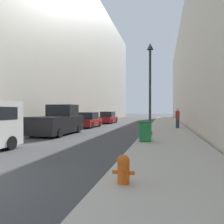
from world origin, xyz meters
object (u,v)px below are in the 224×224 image
at_px(pedestrian_on_sidewalk, 178,118).
at_px(pickup_truck, 58,122).
at_px(lamppost, 150,81).
at_px(parked_sedan_near, 89,120).
at_px(parked_sedan_far, 108,118).
at_px(fire_hydrant, 123,169).
at_px(trash_bin, 145,131).

bearing_deg(pedestrian_on_sidewalk, pickup_truck, -145.78).
bearing_deg(lamppost, parked_sedan_near, 133.37).
relative_size(pickup_truck, pedestrian_on_sidewalk, 2.93).
height_order(pickup_truck, parked_sedan_near, pickup_truck).
bearing_deg(lamppost, parked_sedan_far, 114.43).
xyz_separation_m(fire_hydrant, trash_bin, (-0.07, 6.90, 0.21)).
bearing_deg(lamppost, trash_bin, -91.28).
height_order(fire_hydrant, pedestrian_on_sidewalk, pedestrian_on_sidewalk).
bearing_deg(lamppost, pickup_truck, 177.41).
xyz_separation_m(pickup_truck, parked_sedan_near, (-0.01, 6.98, -0.23)).
xyz_separation_m(lamppost, parked_sedan_far, (-6.76, 14.89, -3.06)).
distance_m(pickup_truck, parked_sedan_far, 14.58).
relative_size(fire_hydrant, trash_bin, 0.61).
bearing_deg(fire_hydrant, parked_sedan_far, 105.32).
relative_size(pickup_truck, parked_sedan_far, 1.17).
height_order(pickup_truck, pedestrian_on_sidewalk, pickup_truck).
bearing_deg(fire_hydrant, pedestrian_on_sidewalk, 82.51).
xyz_separation_m(pickup_truck, pedestrian_on_sidewalk, (9.02, 6.13, 0.12)).
distance_m(pickup_truck, parked_sedan_near, 6.98).
distance_m(trash_bin, pickup_truck, 7.54).
xyz_separation_m(trash_bin, parked_sedan_far, (-6.70, 17.80, 0.03)).
distance_m(fire_hydrant, parked_sedan_near, 18.44).
height_order(fire_hydrant, parked_sedan_near, parked_sedan_near).
xyz_separation_m(trash_bin, pickup_truck, (-6.81, 3.23, 0.24)).
xyz_separation_m(trash_bin, pedestrian_on_sidewalk, (2.20, 9.36, 0.36)).
bearing_deg(parked_sedan_near, lamppost, -46.63).
relative_size(trash_bin, parked_sedan_near, 0.25).
height_order(lamppost, parked_sedan_near, lamppost).
height_order(parked_sedan_far, pedestrian_on_sidewalk, pedestrian_on_sidewalk).
bearing_deg(pickup_truck, parked_sedan_near, 90.08).
height_order(trash_bin, pickup_truck, pickup_truck).
distance_m(fire_hydrant, trash_bin, 6.90).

